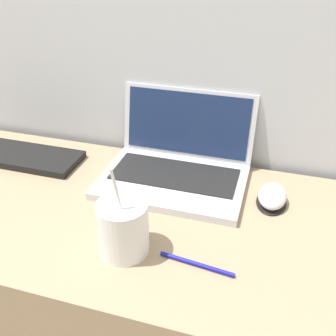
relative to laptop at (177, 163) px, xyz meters
The scene contains 6 objects.
desk 0.45m from the laptop, 117.15° to the right, with size 1.36×0.57×0.72m.
laptop is the anchor object (origin of this frame).
drink_cup 0.31m from the laptop, 95.00° to the right, with size 0.10×0.10×0.21m.
computer_mouse 0.26m from the laptop, 12.09° to the right, with size 0.07×0.11×0.04m.
external_keyboard 0.47m from the laptop, behind, with size 0.37×0.13×0.02m.
pen 0.34m from the laptop, 67.83° to the right, with size 0.16×0.03×0.01m.
Camera 1 is at (0.33, -0.41, 1.30)m, focal length 42.00 mm.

